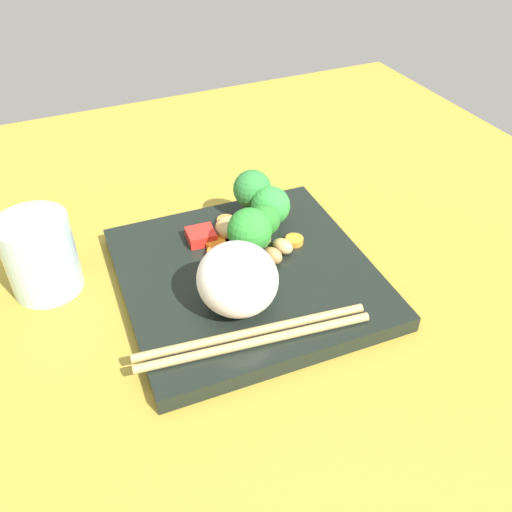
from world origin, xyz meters
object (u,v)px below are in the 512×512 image
(square_plate, at_px, (247,276))
(chopstick_pair, at_px, (254,337))
(rice_mound, at_px, (237,279))
(drinking_glass, at_px, (40,255))
(broccoli_floret_3, at_px, (249,231))
(carrot_slice_1, at_px, (294,240))

(square_plate, distance_m, chopstick_pair, 0.11)
(rice_mound, relative_size, drinking_glass, 0.91)
(square_plate, bearing_deg, rice_mound, -121.54)
(broccoli_floret_3, bearing_deg, chopstick_pair, -111.56)
(square_plate, relative_size, chopstick_pair, 1.16)
(drinking_glass, bearing_deg, broccoli_floret_3, -17.76)
(rice_mound, bearing_deg, carrot_slice_1, 35.61)
(broccoli_floret_3, bearing_deg, carrot_slice_1, 7.03)
(carrot_slice_1, xyz_separation_m, drinking_glass, (-0.28, 0.06, 0.02))
(square_plate, relative_size, rice_mound, 3.31)
(broccoli_floret_3, xyz_separation_m, carrot_slice_1, (0.06, 0.01, -0.04))
(carrot_slice_1, height_order, drinking_glass, drinking_glass)
(chopstick_pair, bearing_deg, carrot_slice_1, 56.11)
(rice_mound, relative_size, broccoli_floret_3, 1.23)
(square_plate, distance_m, drinking_glass, 0.23)
(rice_mound, distance_m, broccoli_floret_3, 0.08)
(square_plate, distance_m, rice_mound, 0.08)
(rice_mound, bearing_deg, chopstick_pair, -94.50)
(drinking_glass, bearing_deg, square_plate, -22.28)
(square_plate, height_order, drinking_glass, drinking_glass)
(square_plate, bearing_deg, broccoli_floret_3, 55.52)
(broccoli_floret_3, relative_size, chopstick_pair, 0.28)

